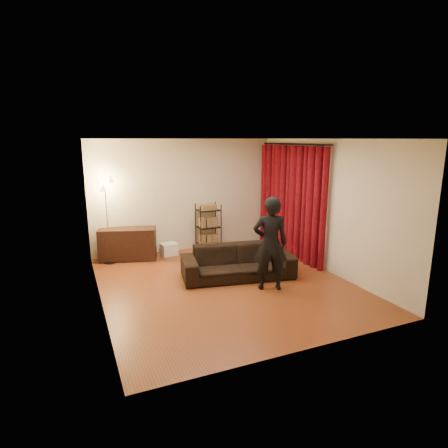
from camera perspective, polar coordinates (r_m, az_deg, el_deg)
name	(u,v)px	position (r m, az deg, el deg)	size (l,w,h in m)	color
floor	(225,284)	(7.21, 0.21, -9.11)	(5.00, 5.00, 0.00)	brown
ceiling	(225,139)	(6.69, 0.22, 12.87)	(5.00, 5.00, 0.00)	white
wall_back	(185,196)	(9.14, -6.01, 4.32)	(5.00, 5.00, 0.00)	beige
wall_front	(306,252)	(4.70, 12.38, -4.17)	(5.00, 5.00, 0.00)	beige
wall_left	(96,226)	(6.30, -18.93, -0.22)	(5.00, 5.00, 0.00)	beige
wall_right	(326,206)	(7.97, 15.26, 2.66)	(5.00, 5.00, 0.00)	beige
curtain_rod	(294,144)	(8.71, 10.57, 11.88)	(0.04, 0.04, 2.65)	black
curtain	(291,202)	(8.81, 10.11, 3.37)	(0.22, 2.65, 2.55)	#660B10
sofa	(238,262)	(7.44, 2.12, -5.80)	(2.19, 0.86, 0.64)	black
person	(270,244)	(6.78, 7.05, -2.99)	(0.63, 0.41, 1.72)	black
media_cabinet	(128,244)	(8.77, -14.45, -2.99)	(1.25, 0.47, 0.73)	black
storage_boxes	(169,249)	(8.95, -8.36, -3.81)	(0.36, 0.29, 0.30)	white
wire_shelf	(208,227)	(9.18, -2.40, -0.47)	(0.53, 0.37, 1.16)	black
floor_lamp	(107,221)	(8.53, -17.37, 0.41)	(0.34, 0.34, 1.89)	silver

